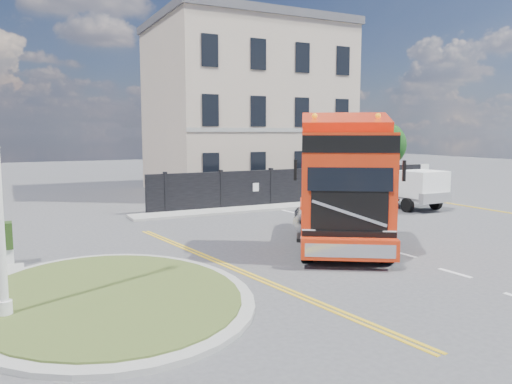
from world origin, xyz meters
TOP-DOWN VIEW (x-y plane):
  - ground at (0.00, 0.00)m, footprint 120.00×120.00m
  - traffic_island at (-7.00, -3.00)m, footprint 6.80×6.80m
  - hoarding_fence at (6.55, 9.00)m, footprint 18.80×0.25m
  - georgian_building at (6.00, 16.50)m, footprint 12.30×10.30m
  - tree at (14.38, 12.10)m, footprint 3.20×3.20m
  - pavement_far at (6.00, 8.10)m, footprint 20.00×1.60m
  - truck at (1.20, -1.39)m, footprint 6.44×7.95m
  - flatbed_pickup at (10.14, 4.46)m, footprint 2.24×5.06m

SIDE VIEW (x-z plane):
  - ground at x=0.00m, z-range 0.00..0.00m
  - pavement_far at x=6.00m, z-range 0.00..0.12m
  - traffic_island at x=-7.00m, z-range 0.00..0.16m
  - hoarding_fence at x=6.55m, z-range 0.00..2.00m
  - flatbed_pickup at x=10.14m, z-range 0.08..2.17m
  - truck at x=1.20m, z-range -0.24..4.33m
  - tree at x=14.38m, z-range 0.65..5.45m
  - georgian_building at x=6.00m, z-range -0.63..12.17m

